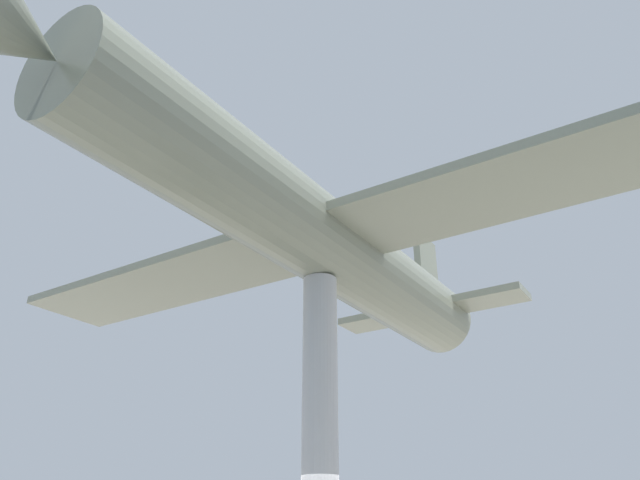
{
  "coord_description": "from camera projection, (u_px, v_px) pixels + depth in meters",
  "views": [
    {
      "loc": [
        -3.5,
        10.36,
        1.48
      ],
      "look_at": [
        0.0,
        0.0,
        6.82
      ],
      "focal_mm": 35.0,
      "sensor_mm": 36.0,
      "label": 1
    }
  ],
  "objects": [
    {
      "name": "suspended_airplane",
      "position": [
        313.0,
        234.0,
        11.98
      ],
      "size": [
        15.63,
        13.65,
        3.02
      ],
      "rotation": [
        0.0,
        0.0,
        -0.25
      ],
      "color": "slate",
      "rests_on": "support_pylon_central"
    },
    {
      "name": "support_pylon_central",
      "position": [
        320.0,
        444.0,
        10.49
      ],
      "size": [
        0.63,
        0.63,
        5.99
      ],
      "color": "#B7B7BC",
      "rests_on": "ground_plane"
    }
  ]
}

